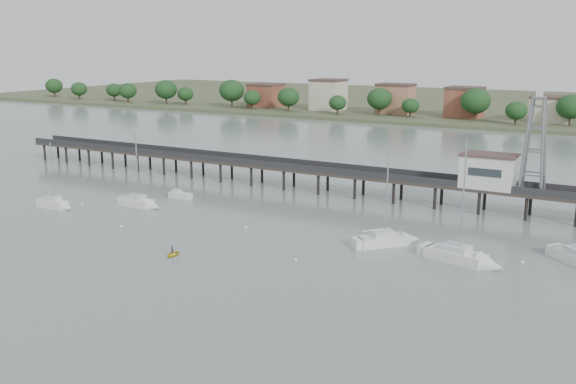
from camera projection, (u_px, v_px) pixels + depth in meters
name	position (u px, v px, depth m)	size (l,w,h in m)	color
ground_plane	(79.00, 318.00, 61.67)	(500.00, 500.00, 0.00)	slate
pier	(341.00, 173.00, 111.79)	(150.00, 5.00, 5.50)	#2D2823
pier_building	(488.00, 171.00, 99.22)	(8.40, 5.40, 5.30)	silver
lattice_tower	(535.00, 145.00, 95.12)	(3.20, 3.20, 15.50)	slate
sailboat_d	(469.00, 259.00, 76.71)	(10.19, 5.06, 16.02)	silver
sailboat_c	(392.00, 240.00, 84.31)	(7.73, 8.02, 14.22)	silver
sailboat_a	(58.00, 205.00, 102.70)	(6.66, 1.95, 11.16)	silver
sailboat_b	(143.00, 204.00, 103.51)	(7.61, 2.37, 12.56)	silver
white_tender	(180.00, 195.00, 109.89)	(4.07, 1.75, 1.57)	silver
yellow_dinghy	(172.00, 256.00, 80.04)	(1.67, 0.48, 2.34)	yellow
dinghy_occupant	(172.00, 256.00, 80.04)	(0.37, 1.03, 0.25)	black
mooring_buoys	(291.00, 244.00, 84.52)	(85.41, 13.14, 0.39)	beige
far_shore	(524.00, 106.00, 264.82)	(500.00, 170.00, 10.40)	#475133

